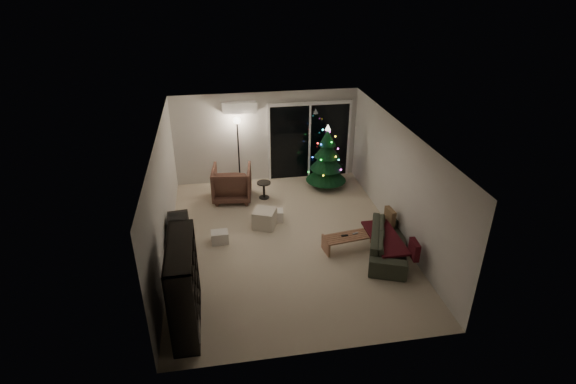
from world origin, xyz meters
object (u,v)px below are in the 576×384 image
object	(u,v)px
armchair	(232,183)
christmas_tree	(327,156)
sofa	(389,242)
media_cabinet	(180,241)
coffee_table	(351,243)
bookshelf	(172,287)

from	to	relation	value
armchair	christmas_tree	bearing A→B (deg)	-166.09
sofa	christmas_tree	xyz separation A→B (m)	(-0.53, 3.34, 0.61)
media_cabinet	coffee_table	xyz separation A→B (m)	(3.56, -0.36, -0.20)
media_cabinet	christmas_tree	xyz separation A→B (m)	(3.77, 2.73, 0.50)
christmas_tree	armchair	bearing A→B (deg)	-173.20
armchair	sofa	world-z (taller)	armchair
sofa	coffee_table	xyz separation A→B (m)	(-0.74, 0.25, -0.09)
armchair	coffee_table	distance (m)	3.65
coffee_table	christmas_tree	bearing A→B (deg)	77.85
media_cabinet	sofa	distance (m)	4.34
armchair	sofa	xyz separation A→B (m)	(3.09, -3.03, -0.17)
coffee_table	sofa	bearing A→B (deg)	-27.11
bookshelf	media_cabinet	bearing A→B (deg)	114.03
media_cabinet	armchair	world-z (taller)	armchair
armchair	christmas_tree	size ratio (longest dim) A/B	0.56
media_cabinet	sofa	world-z (taller)	media_cabinet
bookshelf	armchair	bearing A→B (deg)	98.72
media_cabinet	armchair	distance (m)	2.71
media_cabinet	christmas_tree	world-z (taller)	christmas_tree
media_cabinet	coffee_table	world-z (taller)	media_cabinet
bookshelf	armchair	size ratio (longest dim) A/B	1.59
media_cabinet	armchair	bearing A→B (deg)	57.79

